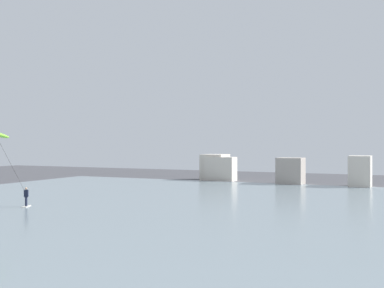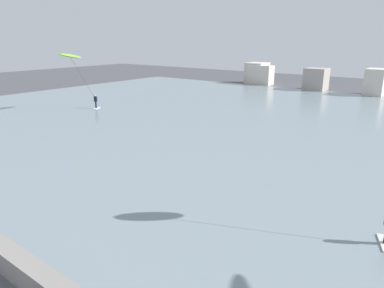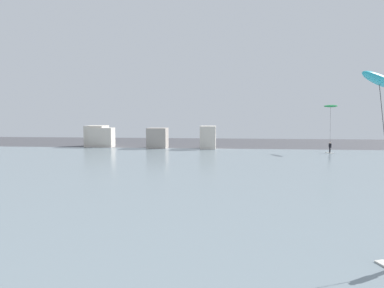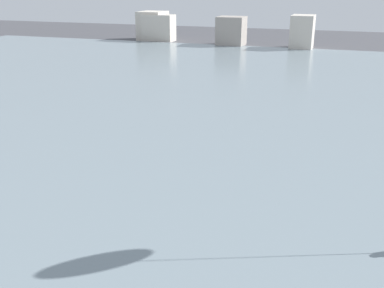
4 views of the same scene
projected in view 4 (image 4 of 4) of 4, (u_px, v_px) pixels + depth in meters
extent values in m
cube|color=gray|center=(243.00, 96.00, 31.33)|extent=(84.00, 52.00, 0.10)
cube|color=beige|center=(153.00, 26.00, 62.38)|extent=(3.39, 3.84, 3.81)
cube|color=beige|center=(159.00, 28.00, 60.98)|extent=(4.23, 2.34, 3.48)
cube|color=#A89E93|center=(231.00, 31.00, 56.80)|extent=(3.34, 3.18, 3.53)
cube|color=beige|center=(302.00, 32.00, 53.88)|extent=(2.61, 3.46, 3.91)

